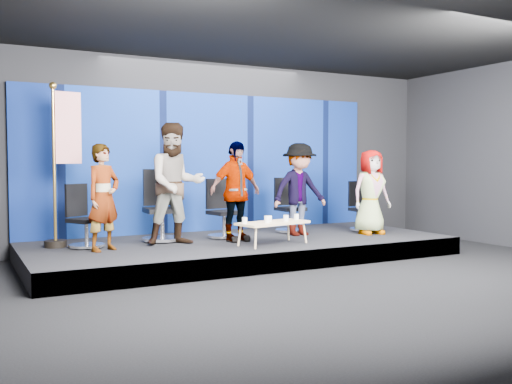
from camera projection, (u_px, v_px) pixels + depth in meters
ground at (327, 285)px, 7.42m from camera, size 10.00×10.00×0.00m
room_walls at (329, 98)px, 7.29m from camera, size 10.02×8.02×3.51m
riser at (242, 248)px, 9.62m from camera, size 7.00×3.00×0.30m
backdrop at (208, 162)px, 10.83m from camera, size 7.00×0.08×2.60m
chair_a at (84, 227)px, 8.69m from camera, size 0.75×0.75×0.97m
panelist_a at (103, 197)px, 8.35m from camera, size 0.69×0.61×1.58m
chair_b at (161, 217)px, 9.42m from camera, size 0.72×0.72×1.19m
panelist_b at (176, 184)px, 8.98m from camera, size 0.99×0.80×1.93m
chair_c at (222, 218)px, 9.82m from camera, size 0.67×0.67×1.02m
panelist_c at (235, 191)px, 9.35m from camera, size 1.02×0.57×1.65m
chair_d at (289, 214)px, 10.63m from camera, size 0.58×0.58×1.01m
panelist_d at (299, 189)px, 10.13m from camera, size 1.07×0.63×1.64m
chair_e at (362, 214)px, 10.84m from camera, size 0.56×0.56×0.94m
panelist_e at (371, 192)px, 10.33m from camera, size 0.78×0.53×1.52m
coffee_table at (273, 224)px, 9.01m from camera, size 1.26×0.73×0.36m
mug_a at (245, 220)px, 8.75m from camera, size 0.08×0.08×0.09m
mug_b at (267, 219)px, 8.85m from camera, size 0.09×0.09×0.11m
mug_c at (270, 218)px, 9.08m from camera, size 0.07×0.07×0.09m
mug_d at (286, 218)px, 9.09m from camera, size 0.08×0.08×0.10m
mug_e at (296, 217)px, 9.35m from camera, size 0.08×0.08×0.09m
flag_stand at (63, 160)px, 8.74m from camera, size 0.58×0.34×2.52m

